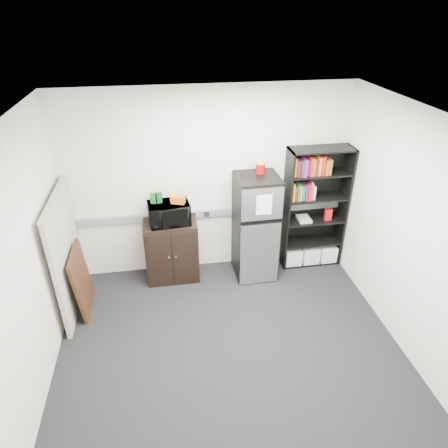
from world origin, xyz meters
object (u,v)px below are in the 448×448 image
object	(u,v)px
microwave	(169,213)
cabinet	(172,250)
refrigerator	(256,227)
bookshelf	(314,209)
cubicle_partition	(67,254)

from	to	relation	value
microwave	cabinet	bearing A→B (deg)	83.47
cabinet	refrigerator	size ratio (longest dim) A/B	0.60
bookshelf	cubicle_partition	size ratio (longest dim) A/B	1.14
bookshelf	cubicle_partition	world-z (taller)	bookshelf
bookshelf	microwave	xyz separation A→B (m)	(-2.12, -0.08, 0.16)
cubicle_partition	bookshelf	bearing A→B (deg)	8.06
microwave	refrigerator	distance (m)	1.24
refrigerator	bookshelf	bearing A→B (deg)	7.66
cabinet	microwave	world-z (taller)	microwave
cabinet	refrigerator	world-z (taller)	refrigerator
microwave	refrigerator	world-z (taller)	refrigerator
refrigerator	cabinet	bearing A→B (deg)	174.84
cubicle_partition	refrigerator	distance (m)	2.54
bookshelf	cabinet	size ratio (longest dim) A/B	2.00
bookshelf	refrigerator	size ratio (longest dim) A/B	1.19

